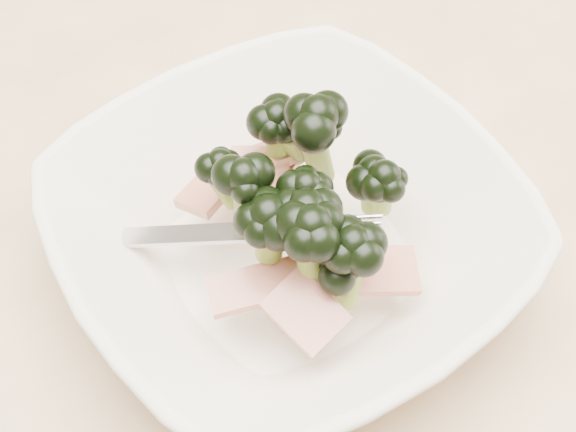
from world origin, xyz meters
name	(u,v)px	position (x,y,z in m)	size (l,w,h in m)	color
dining_table	(284,237)	(0.00, 0.00, 0.65)	(1.20, 0.80, 0.75)	tan
broccoli_dish	(290,227)	(-0.04, -0.08, 0.79)	(0.29, 0.29, 0.12)	beige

